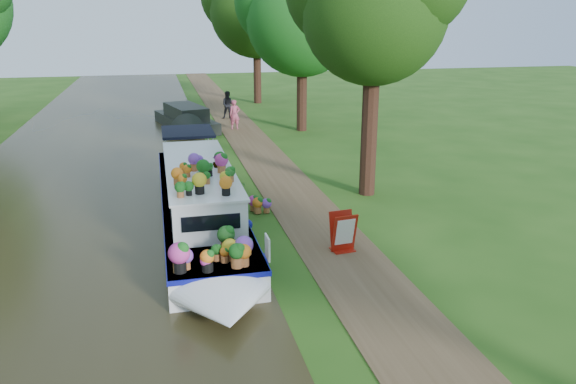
% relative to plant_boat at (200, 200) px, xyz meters
% --- Properties ---
extents(ground, '(100.00, 100.00, 0.00)m').
position_rel_plant_boat_xyz_m(ground, '(2.25, -1.04, -0.85)').
color(ground, '#254E13').
rests_on(ground, ground).
extents(canal_water, '(10.00, 100.00, 0.02)m').
position_rel_plant_boat_xyz_m(canal_water, '(-3.75, -1.04, -0.84)').
color(canal_water, black).
rests_on(canal_water, ground).
extents(towpath, '(2.20, 100.00, 0.03)m').
position_rel_plant_boat_xyz_m(towpath, '(3.45, -1.04, -0.84)').
color(towpath, brown).
rests_on(towpath, ground).
extents(plant_boat, '(2.29, 13.52, 2.23)m').
position_rel_plant_boat_xyz_m(plant_boat, '(0.00, 0.00, 0.00)').
color(plant_boat, silver).
rests_on(plant_boat, canal_water).
extents(tree_near_mid, '(6.90, 6.60, 9.40)m').
position_rel_plant_boat_xyz_m(tree_near_mid, '(6.73, 14.04, 5.58)').
color(tree_near_mid, black).
rests_on(tree_near_mid, ground).
extents(tree_near_far, '(7.59, 7.26, 10.30)m').
position_rel_plant_boat_xyz_m(tree_near_far, '(6.23, 25.05, 6.20)').
color(tree_near_far, black).
rests_on(tree_near_far, ground).
extents(second_boat, '(3.45, 7.28, 1.34)m').
position_rel_plant_boat_xyz_m(second_boat, '(0.50, 15.82, -0.31)').
color(second_boat, black).
rests_on(second_boat, canal_water).
extents(sandwich_board, '(0.69, 0.60, 1.06)m').
position_rel_plant_boat_xyz_m(sandwich_board, '(3.56, -2.78, -0.34)').
color(sandwich_board, '#A5180B').
rests_on(sandwich_board, towpath).
extents(pedestrian_pink, '(0.60, 0.39, 1.63)m').
position_rel_plant_boat_xyz_m(pedestrian_pink, '(3.16, 15.09, -0.01)').
color(pedestrian_pink, '#D0568D').
rests_on(pedestrian_pink, towpath).
extents(pedestrian_dark, '(0.91, 0.76, 1.70)m').
position_rel_plant_boat_xyz_m(pedestrian_dark, '(3.25, 18.51, 0.03)').
color(pedestrian_dark, black).
rests_on(pedestrian_dark, towpath).
extents(verge_plant, '(0.47, 0.44, 0.42)m').
position_rel_plant_boat_xyz_m(verge_plant, '(1.65, 3.06, -0.64)').
color(verge_plant, '#1B5B21').
rests_on(verge_plant, ground).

